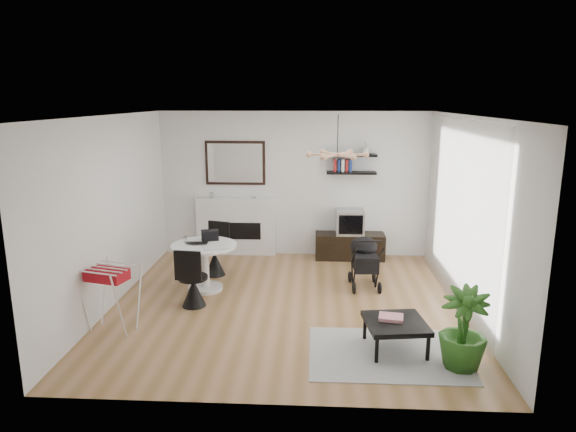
# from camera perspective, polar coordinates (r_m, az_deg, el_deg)

# --- Properties ---
(floor) EXTENTS (5.00, 5.00, 0.00)m
(floor) POSITION_cam_1_polar(r_m,az_deg,el_deg) (7.56, -0.15, -9.81)
(floor) COLOR olive
(floor) RESTS_ON ground
(ceiling) EXTENTS (5.00, 5.00, 0.00)m
(ceiling) POSITION_cam_1_polar(r_m,az_deg,el_deg) (6.97, -0.17, 11.11)
(ceiling) COLOR white
(ceiling) RESTS_ON wall_back
(wall_back) EXTENTS (5.00, 0.00, 5.00)m
(wall_back) POSITION_cam_1_polar(r_m,az_deg,el_deg) (9.60, 0.70, 3.51)
(wall_back) COLOR white
(wall_back) RESTS_ON floor
(wall_left) EXTENTS (0.00, 5.00, 5.00)m
(wall_left) POSITION_cam_1_polar(r_m,az_deg,el_deg) (7.70, -19.07, 0.44)
(wall_left) COLOR white
(wall_left) RESTS_ON floor
(wall_right) EXTENTS (0.00, 5.00, 5.00)m
(wall_right) POSITION_cam_1_polar(r_m,az_deg,el_deg) (7.44, 19.45, -0.02)
(wall_right) COLOR white
(wall_right) RESTS_ON floor
(sheer_curtain) EXTENTS (0.04, 3.60, 2.60)m
(sheer_curtain) POSITION_cam_1_polar(r_m,az_deg,el_deg) (7.60, 18.32, 0.32)
(sheer_curtain) COLOR white
(sheer_curtain) RESTS_ON wall_right
(fireplace) EXTENTS (1.50, 0.17, 2.16)m
(fireplace) POSITION_cam_1_polar(r_m,az_deg,el_deg) (9.76, -5.79, -0.37)
(fireplace) COLOR white
(fireplace) RESTS_ON floor
(shelf_lower) EXTENTS (0.90, 0.25, 0.04)m
(shelf_lower) POSITION_cam_1_polar(r_m,az_deg,el_deg) (9.44, 7.05, 4.80)
(shelf_lower) COLOR black
(shelf_lower) RESTS_ON wall_back
(shelf_upper) EXTENTS (0.90, 0.25, 0.04)m
(shelf_upper) POSITION_cam_1_polar(r_m,az_deg,el_deg) (9.40, 7.11, 6.73)
(shelf_upper) COLOR black
(shelf_upper) RESTS_ON wall_back
(pendant_lamp) EXTENTS (0.90, 0.90, 0.10)m
(pendant_lamp) POSITION_cam_1_polar(r_m,az_deg,el_deg) (7.31, 5.50, 6.81)
(pendant_lamp) COLOR tan
(pendant_lamp) RESTS_ON ceiling
(tv_console) EXTENTS (1.27, 0.45, 0.48)m
(tv_console) POSITION_cam_1_polar(r_m,az_deg,el_deg) (9.63, 6.87, -3.33)
(tv_console) COLOR black
(tv_console) RESTS_ON floor
(crt_tv) EXTENTS (0.51, 0.45, 0.45)m
(crt_tv) POSITION_cam_1_polar(r_m,az_deg,el_deg) (9.51, 6.91, -0.67)
(crt_tv) COLOR #A9A9AB
(crt_tv) RESTS_ON tv_console
(dining_table) EXTENTS (1.01, 1.01, 0.73)m
(dining_table) POSITION_cam_1_polar(r_m,az_deg,el_deg) (8.06, -9.27, -4.84)
(dining_table) COLOR white
(dining_table) RESTS_ON floor
(laptop) EXTENTS (0.33, 0.22, 0.03)m
(laptop) POSITION_cam_1_polar(r_m,az_deg,el_deg) (7.97, -10.16, -3.11)
(laptop) COLOR black
(laptop) RESTS_ON dining_table
(black_bag) EXTENTS (0.30, 0.22, 0.16)m
(black_bag) POSITION_cam_1_polar(r_m,az_deg,el_deg) (8.19, -8.67, -2.12)
(black_bag) COLOR black
(black_bag) RESTS_ON dining_table
(newspaper) EXTENTS (0.43, 0.40, 0.01)m
(newspaper) POSITION_cam_1_polar(r_m,az_deg,el_deg) (7.81, -8.11, -3.43)
(newspaper) COLOR silver
(newspaper) RESTS_ON dining_table
(drinking_glass) EXTENTS (0.05, 0.05, 0.09)m
(drinking_glass) POSITION_cam_1_polar(r_m,az_deg,el_deg) (8.16, -11.35, -2.55)
(drinking_glass) COLOR white
(drinking_glass) RESTS_ON dining_table
(chair_far) EXTENTS (0.45, 0.47, 0.89)m
(chair_far) POSITION_cam_1_polar(r_m,az_deg,el_deg) (8.77, -8.08, -4.72)
(chair_far) COLOR black
(chair_far) RESTS_ON floor
(chair_near) EXTENTS (0.42, 0.44, 0.88)m
(chair_near) POSITION_cam_1_polar(r_m,az_deg,el_deg) (7.52, -10.51, -7.87)
(chair_near) COLOR black
(chair_near) RESTS_ON floor
(drying_rack) EXTENTS (0.70, 0.67, 0.87)m
(drying_rack) POSITION_cam_1_polar(r_m,az_deg,el_deg) (6.97, -19.05, -8.53)
(drying_rack) COLOR white
(drying_rack) RESTS_ON floor
(stroller) EXTENTS (0.48, 0.74, 0.88)m
(stroller) POSITION_cam_1_polar(r_m,az_deg,el_deg) (8.22, 8.49, -5.25)
(stroller) COLOR black
(stroller) RESTS_ON floor
(rug) EXTENTS (1.82, 1.32, 0.01)m
(rug) POSITION_cam_1_polar(r_m,az_deg,el_deg) (6.32, 10.97, -14.80)
(rug) COLOR #A9A9A9
(rug) RESTS_ON floor
(coffee_table) EXTENTS (0.78, 0.78, 0.35)m
(coffee_table) POSITION_cam_1_polar(r_m,az_deg,el_deg) (6.30, 11.87, -11.70)
(coffee_table) COLOR black
(coffee_table) RESTS_ON rug
(magazines) EXTENTS (0.32, 0.27, 0.04)m
(magazines) POSITION_cam_1_polar(r_m,az_deg,el_deg) (6.32, 11.38, -10.99)
(magazines) COLOR #D23446
(magazines) RESTS_ON coffee_table
(potted_plant) EXTENTS (0.65, 0.65, 0.93)m
(potted_plant) POSITION_cam_1_polar(r_m,az_deg,el_deg) (6.05, 18.88, -11.78)
(potted_plant) COLOR #285C1A
(potted_plant) RESTS_ON floor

